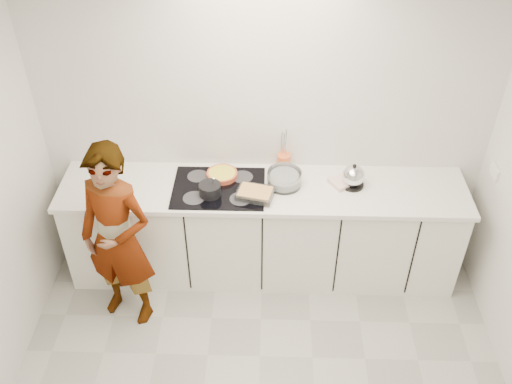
{
  "coord_description": "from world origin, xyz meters",
  "views": [
    {
      "loc": [
        0.05,
        -2.26,
        3.69
      ],
      "look_at": [
        -0.05,
        1.05,
        1.05
      ],
      "focal_mm": 40.0,
      "sensor_mm": 36.0,
      "label": 1
    }
  ],
  "objects_px": {
    "cook": "(118,239)",
    "mixing_bowl": "(284,179)",
    "hob": "(219,188)",
    "tart_dish": "(222,174)",
    "utensil_crock": "(284,162)",
    "baking_dish": "(255,193)",
    "saucepan": "(210,190)",
    "kettle": "(353,177)"
  },
  "relations": [
    {
      "from": "saucepan",
      "to": "cook",
      "type": "bearing_deg",
      "value": -149.27
    },
    {
      "from": "hob",
      "to": "mixing_bowl",
      "type": "relative_size",
      "value": 2.33
    },
    {
      "from": "saucepan",
      "to": "utensil_crock",
      "type": "bearing_deg",
      "value": 33.45
    },
    {
      "from": "tart_dish",
      "to": "kettle",
      "type": "height_order",
      "value": "kettle"
    },
    {
      "from": "hob",
      "to": "kettle",
      "type": "xyz_separation_m",
      "value": [
        1.06,
        0.07,
        0.08
      ]
    },
    {
      "from": "baking_dish",
      "to": "mixing_bowl",
      "type": "xyz_separation_m",
      "value": [
        0.22,
        0.17,
        0.01
      ]
    },
    {
      "from": "saucepan",
      "to": "baking_dish",
      "type": "height_order",
      "value": "saucepan"
    },
    {
      "from": "tart_dish",
      "to": "utensil_crock",
      "type": "xyz_separation_m",
      "value": [
        0.5,
        0.14,
        0.03
      ]
    },
    {
      "from": "utensil_crock",
      "to": "tart_dish",
      "type": "bearing_deg",
      "value": -163.8
    },
    {
      "from": "tart_dish",
      "to": "mixing_bowl",
      "type": "relative_size",
      "value": 0.88
    },
    {
      "from": "hob",
      "to": "baking_dish",
      "type": "distance_m",
      "value": 0.31
    },
    {
      "from": "saucepan",
      "to": "mixing_bowl",
      "type": "xyz_separation_m",
      "value": [
        0.57,
        0.15,
        -0.0
      ]
    },
    {
      "from": "mixing_bowl",
      "to": "utensil_crock",
      "type": "distance_m",
      "value": 0.22
    },
    {
      "from": "tart_dish",
      "to": "cook",
      "type": "xyz_separation_m",
      "value": [
        -0.73,
        -0.62,
        -0.15
      ]
    },
    {
      "from": "tart_dish",
      "to": "baking_dish",
      "type": "distance_m",
      "value": 0.37
    },
    {
      "from": "hob",
      "to": "saucepan",
      "type": "xyz_separation_m",
      "value": [
        -0.06,
        -0.09,
        0.05
      ]
    },
    {
      "from": "tart_dish",
      "to": "mixing_bowl",
      "type": "xyz_separation_m",
      "value": [
        0.5,
        -0.08,
        0.02
      ]
    },
    {
      "from": "baking_dish",
      "to": "utensil_crock",
      "type": "xyz_separation_m",
      "value": [
        0.22,
        0.39,
        0.02
      ]
    },
    {
      "from": "hob",
      "to": "cook",
      "type": "height_order",
      "value": "cook"
    },
    {
      "from": "tart_dish",
      "to": "mixing_bowl",
      "type": "distance_m",
      "value": 0.51
    },
    {
      "from": "saucepan",
      "to": "cook",
      "type": "distance_m",
      "value": 0.78
    },
    {
      "from": "baking_dish",
      "to": "cook",
      "type": "xyz_separation_m",
      "value": [
        -1.0,
        -0.38,
        -0.15
      ]
    },
    {
      "from": "cook",
      "to": "mixing_bowl",
      "type": "bearing_deg",
      "value": 41.44
    },
    {
      "from": "tart_dish",
      "to": "utensil_crock",
      "type": "distance_m",
      "value": 0.52
    },
    {
      "from": "mixing_bowl",
      "to": "cook",
      "type": "relative_size",
      "value": 0.19
    },
    {
      "from": "hob",
      "to": "baking_dish",
      "type": "relative_size",
      "value": 2.29
    },
    {
      "from": "hob",
      "to": "utensil_crock",
      "type": "bearing_deg",
      "value": 29.12
    },
    {
      "from": "tart_dish",
      "to": "utensil_crock",
      "type": "height_order",
      "value": "utensil_crock"
    },
    {
      "from": "kettle",
      "to": "utensil_crock",
      "type": "xyz_separation_m",
      "value": [
        -0.54,
        0.22,
        -0.02
      ]
    },
    {
      "from": "hob",
      "to": "tart_dish",
      "type": "height_order",
      "value": "tart_dish"
    },
    {
      "from": "baking_dish",
      "to": "mixing_bowl",
      "type": "height_order",
      "value": "mixing_bowl"
    },
    {
      "from": "hob",
      "to": "kettle",
      "type": "distance_m",
      "value": 1.06
    },
    {
      "from": "baking_dish",
      "to": "cook",
      "type": "distance_m",
      "value": 1.08
    },
    {
      "from": "cook",
      "to": "tart_dish",
      "type": "bearing_deg",
      "value": 58.01
    },
    {
      "from": "saucepan",
      "to": "kettle",
      "type": "distance_m",
      "value": 1.13
    },
    {
      "from": "hob",
      "to": "tart_dish",
      "type": "distance_m",
      "value": 0.15
    },
    {
      "from": "tart_dish",
      "to": "cook",
      "type": "relative_size",
      "value": 0.17
    },
    {
      "from": "hob",
      "to": "cook",
      "type": "distance_m",
      "value": 0.87
    },
    {
      "from": "kettle",
      "to": "tart_dish",
      "type": "bearing_deg",
      "value": 176.09
    },
    {
      "from": "baking_dish",
      "to": "utensil_crock",
      "type": "relative_size",
      "value": 2.32
    },
    {
      "from": "tart_dish",
      "to": "hob",
      "type": "bearing_deg",
      "value": -96.5
    },
    {
      "from": "tart_dish",
      "to": "mixing_bowl",
      "type": "height_order",
      "value": "mixing_bowl"
    }
  ]
}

